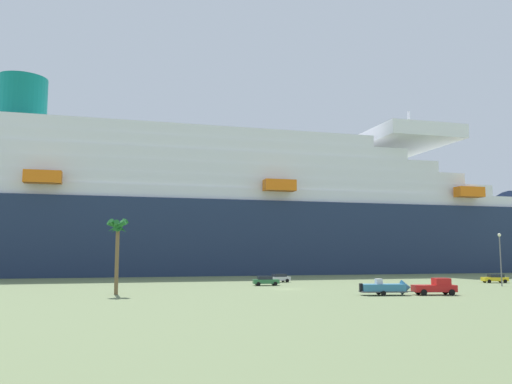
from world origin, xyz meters
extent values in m
plane|color=#66754C|center=(0.00, 30.00, 0.00)|extent=(600.00, 600.00, 0.00)
cube|color=#1E2D4C|center=(-15.41, 64.80, 9.30)|extent=(238.65, 40.95, 18.60)
cube|color=white|center=(-15.41, 64.80, 20.18)|extent=(210.05, 37.41, 3.16)
cube|color=white|center=(-20.16, 64.66, 23.34)|extent=(196.27, 36.14, 3.16)
cube|color=white|center=(-24.91, 64.53, 26.49)|extent=(187.72, 35.62, 3.16)
cube|color=white|center=(-29.67, 64.40, 29.65)|extent=(180.66, 35.07, 3.16)
cube|color=white|center=(-34.42, 64.27, 32.80)|extent=(171.27, 34.06, 3.16)
cube|color=white|center=(-39.18, 64.14, 35.96)|extent=(160.34, 33.29, 3.16)
cube|color=white|center=(55.90, 66.78, 39.54)|extent=(24.82, 38.45, 4.00)
cylinder|color=#0C7266|center=(-51.06, 63.81, 43.81)|extent=(12.71, 12.71, 12.54)
cylinder|color=silver|center=(60.66, 66.91, 43.54)|extent=(0.80, 0.80, 12.00)
cube|color=orange|center=(-42.64, 46.16, 22.39)|extent=(8.09, 3.42, 2.80)
cube|color=orange|center=(12.82, 47.70, 22.39)|extent=(8.09, 3.42, 2.80)
cube|color=orange|center=(68.29, 49.24, 22.39)|extent=(8.09, 3.42, 2.80)
cube|color=red|center=(15.36, -15.65, 0.85)|extent=(5.85, 2.90, 0.90)
cube|color=red|center=(16.35, -15.81, 1.75)|extent=(2.29, 2.15, 0.90)
cube|color=#26333F|center=(17.01, -15.92, 1.66)|extent=(0.38, 1.67, 0.63)
cylinder|color=black|center=(17.45, -14.99, 0.40)|extent=(0.84, 0.41, 0.80)
cylinder|color=black|center=(17.12, -16.96, 0.40)|extent=(0.84, 0.41, 0.80)
cylinder|color=black|center=(13.75, -14.36, 0.40)|extent=(0.84, 0.41, 0.80)
cylinder|color=black|center=(13.42, -16.34, 0.40)|extent=(0.84, 0.41, 0.80)
cube|color=#595960|center=(8.55, -14.50, 0.47)|extent=(6.28, 2.90, 0.16)
cube|color=#595960|center=(12.07, -15.09, 0.47)|extent=(1.97, 0.45, 0.10)
cylinder|color=black|center=(8.46, -13.40, 0.32)|extent=(0.67, 0.32, 0.64)
cylinder|color=black|center=(8.10, -15.51, 0.32)|extent=(0.67, 0.32, 0.64)
cube|color=teal|center=(8.55, -14.50, 1.00)|extent=(5.77, 3.02, 0.90)
cone|color=teal|center=(11.65, -15.02, 1.00)|extent=(1.50, 2.10, 1.92)
cube|color=silver|center=(8.01, -14.41, 1.80)|extent=(0.95, 1.12, 0.70)
cube|color=black|center=(5.64, -14.01, 1.00)|extent=(0.44, 0.55, 1.10)
cylinder|color=brown|center=(-25.51, -4.86, 4.46)|extent=(0.52, 0.52, 8.91)
cone|color=#1E6628|center=(-25.11, -4.91, 9.01)|extent=(1.05, 2.79, 1.91)
cone|color=#1E6628|center=(-25.20, -4.61, 9.01)|extent=(2.23, 2.53, 2.01)
cone|color=#1E6628|center=(-25.50, -4.46, 9.01)|extent=(2.71, 0.77, 1.98)
cone|color=#1E6628|center=(-25.65, -4.49, 9.01)|extent=(2.82, 1.65, 1.80)
cone|color=#1E6628|center=(-25.85, -4.66, 9.01)|extent=(1.92, 2.61, 2.16)
cone|color=#1E6628|center=(-25.90, -4.94, 9.01)|extent=(1.22, 2.82, 1.86)
cone|color=#1E6628|center=(-25.65, -5.23, 9.01)|extent=(2.81, 1.64, 1.84)
cone|color=#1E6628|center=(-25.37, -5.23, 9.01)|extent=(2.67, 1.57, 2.19)
cone|color=#1E6628|center=(-25.17, -5.07, 9.01)|extent=(1.89, 2.48, 2.35)
sphere|color=#1E6628|center=(-25.51, -4.86, 8.91)|extent=(1.10, 1.10, 1.10)
cylinder|color=slate|center=(36.67, -1.95, 4.14)|extent=(0.20, 0.20, 8.29)
sphere|color=#F9F2CC|center=(36.67, -1.95, 8.54)|extent=(0.56, 0.56, 0.56)
cube|color=#2D723F|center=(-0.93, 9.57, 0.68)|extent=(4.53, 2.17, 0.70)
cube|color=#1E232D|center=(-1.15, 9.59, 1.31)|extent=(2.59, 1.83, 0.55)
cylinder|color=black|center=(0.59, 10.35, 0.33)|extent=(0.68, 0.27, 0.66)
cylinder|color=black|center=(0.44, 8.55, 0.33)|extent=(0.68, 0.27, 0.66)
cylinder|color=black|center=(-2.30, 10.60, 0.33)|extent=(0.68, 0.27, 0.66)
cylinder|color=black|center=(-2.45, 8.79, 0.33)|extent=(0.68, 0.27, 0.66)
cube|color=yellow|center=(42.67, 7.51, 0.68)|extent=(4.82, 2.70, 0.70)
cube|color=#1E232D|center=(42.89, 7.47, 1.31)|extent=(2.82, 2.13, 0.55)
cylinder|color=black|center=(41.02, 6.91, 0.33)|extent=(0.69, 0.35, 0.66)
cylinder|color=black|center=(41.38, 8.71, 0.33)|extent=(0.69, 0.35, 0.66)
cylinder|color=black|center=(43.96, 6.31, 0.33)|extent=(0.69, 0.35, 0.66)
cylinder|color=black|center=(44.32, 8.12, 0.33)|extent=(0.69, 0.35, 0.66)
cube|color=silver|center=(3.99, 18.93, 0.68)|extent=(4.67, 2.52, 0.70)
cube|color=#1E232D|center=(4.20, 18.97, 1.31)|extent=(2.72, 2.00, 0.55)
cylinder|color=black|center=(2.71, 17.81, 0.33)|extent=(0.69, 0.33, 0.66)
cylinder|color=black|center=(2.39, 19.54, 0.33)|extent=(0.69, 0.33, 0.66)
cylinder|color=black|center=(5.58, 18.32, 0.33)|extent=(0.69, 0.33, 0.66)
cylinder|color=black|center=(5.27, 20.06, 0.33)|extent=(0.69, 0.33, 0.66)
camera|label=1|loc=(-24.63, -79.30, 5.47)|focal=37.39mm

